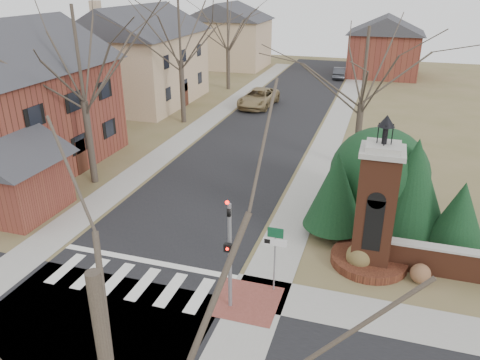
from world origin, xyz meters
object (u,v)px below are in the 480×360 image
at_px(brick_gate_monument, 374,218).
at_px(pickup_truck, 258,98).
at_px(sign_post, 275,247).
at_px(traffic_signal_pole, 229,246).
at_px(distant_car, 340,73).

bearing_deg(brick_gate_monument, pickup_truck, 115.65).
bearing_deg(pickup_truck, sign_post, -69.95).
distance_m(traffic_signal_pole, sign_post, 2.02).
height_order(traffic_signal_pole, brick_gate_monument, brick_gate_monument).
height_order(brick_gate_monument, distant_car, brick_gate_monument).
relative_size(brick_gate_monument, distant_car, 1.63).
bearing_deg(sign_post, brick_gate_monument, 41.42).
xyz_separation_m(traffic_signal_pole, pickup_truck, (-6.71, 28.19, -1.78)).
distance_m(sign_post, distant_car, 42.53).
relative_size(sign_post, brick_gate_monument, 0.42).
xyz_separation_m(brick_gate_monument, distant_car, (-5.70, 39.44, -1.51)).
bearing_deg(brick_gate_monument, distant_car, 98.22).
relative_size(traffic_signal_pole, brick_gate_monument, 0.69).
bearing_deg(sign_post, traffic_signal_pole, -132.43).
bearing_deg(distant_car, traffic_signal_pole, 89.15).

